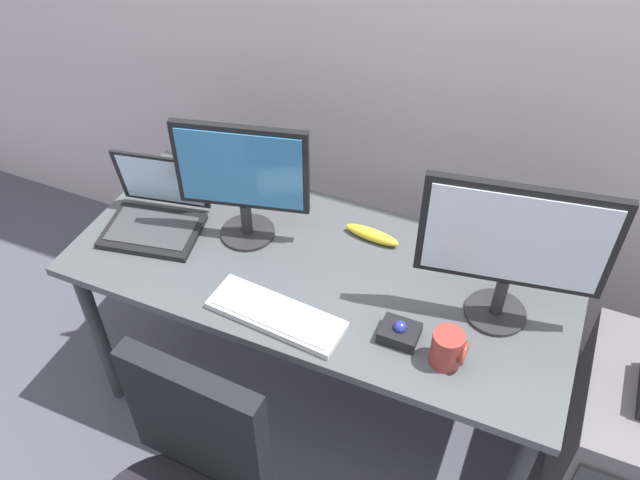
{
  "coord_description": "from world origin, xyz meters",
  "views": [
    {
      "loc": [
        0.58,
        -1.35,
        2.23
      ],
      "look_at": [
        0.0,
        0.0,
        0.85
      ],
      "focal_mm": 37.43,
      "sensor_mm": 36.0,
      "label": 1
    }
  ],
  "objects_px": {
    "monitor_main": "(514,245)",
    "keyboard": "(276,314)",
    "monitor_side": "(242,176)",
    "laptop": "(156,212)",
    "file_cabinet": "(632,455)",
    "coffee_mug": "(448,349)",
    "banana": "(372,235)",
    "trackball_mouse": "(400,332)"
  },
  "relations": [
    {
      "from": "laptop",
      "to": "file_cabinet",
      "type": "bearing_deg",
      "value": 0.9
    },
    {
      "from": "monitor_main",
      "to": "monitor_side",
      "type": "xyz_separation_m",
      "value": [
        -0.83,
        0.02,
        -0.04
      ]
    },
    {
      "from": "trackball_mouse",
      "to": "coffee_mug",
      "type": "xyz_separation_m",
      "value": [
        0.14,
        -0.03,
        0.03
      ]
    },
    {
      "from": "file_cabinet",
      "to": "coffee_mug",
      "type": "relative_size",
      "value": 5.85
    },
    {
      "from": "monitor_side",
      "to": "laptop",
      "type": "bearing_deg",
      "value": -165.66
    },
    {
      "from": "trackball_mouse",
      "to": "coffee_mug",
      "type": "distance_m",
      "value": 0.15
    },
    {
      "from": "keyboard",
      "to": "coffee_mug",
      "type": "height_order",
      "value": "coffee_mug"
    },
    {
      "from": "file_cabinet",
      "to": "banana",
      "type": "bearing_deg",
      "value": 168.72
    },
    {
      "from": "laptop",
      "to": "keyboard",
      "type": "bearing_deg",
      "value": -21.06
    },
    {
      "from": "trackball_mouse",
      "to": "coffee_mug",
      "type": "height_order",
      "value": "coffee_mug"
    },
    {
      "from": "monitor_side",
      "to": "monitor_main",
      "type": "bearing_deg",
      "value": -1.47
    },
    {
      "from": "file_cabinet",
      "to": "laptop",
      "type": "height_order",
      "value": "laptop"
    },
    {
      "from": "coffee_mug",
      "to": "banana",
      "type": "xyz_separation_m",
      "value": [
        -0.36,
        0.38,
        -0.04
      ]
    },
    {
      "from": "keyboard",
      "to": "banana",
      "type": "relative_size",
      "value": 2.21
    },
    {
      "from": "laptop",
      "to": "coffee_mug",
      "type": "relative_size",
      "value": 3.19
    },
    {
      "from": "monitor_main",
      "to": "coffee_mug",
      "type": "bearing_deg",
      "value": -111.68
    },
    {
      "from": "file_cabinet",
      "to": "trackball_mouse",
      "type": "height_order",
      "value": "trackball_mouse"
    },
    {
      "from": "trackball_mouse",
      "to": "keyboard",
      "type": "bearing_deg",
      "value": -168.56
    },
    {
      "from": "laptop",
      "to": "coffee_mug",
      "type": "distance_m",
      "value": 1.06
    },
    {
      "from": "monitor_side",
      "to": "laptop",
      "type": "xyz_separation_m",
      "value": [
        -0.3,
        -0.08,
        -0.19
      ]
    },
    {
      "from": "file_cabinet",
      "to": "trackball_mouse",
      "type": "relative_size",
      "value": 5.92
    },
    {
      "from": "monitor_side",
      "to": "trackball_mouse",
      "type": "bearing_deg",
      "value": -19.79
    },
    {
      "from": "laptop",
      "to": "trackball_mouse",
      "type": "xyz_separation_m",
      "value": [
        0.9,
        -0.14,
        -0.03
      ]
    },
    {
      "from": "laptop",
      "to": "banana",
      "type": "xyz_separation_m",
      "value": [
        0.69,
        0.22,
        -0.03
      ]
    },
    {
      "from": "monitor_main",
      "to": "trackball_mouse",
      "type": "bearing_deg",
      "value": -140.09
    },
    {
      "from": "banana",
      "to": "file_cabinet",
      "type": "bearing_deg",
      "value": -11.28
    },
    {
      "from": "laptop",
      "to": "monitor_side",
      "type": "bearing_deg",
      "value": 14.34
    },
    {
      "from": "monitor_main",
      "to": "keyboard",
      "type": "height_order",
      "value": "monitor_main"
    },
    {
      "from": "monitor_main",
      "to": "keyboard",
      "type": "distance_m",
      "value": 0.7
    },
    {
      "from": "keyboard",
      "to": "monitor_main",
      "type": "bearing_deg",
      "value": 24.4
    },
    {
      "from": "monitor_side",
      "to": "keyboard",
      "type": "relative_size",
      "value": 1.01
    },
    {
      "from": "monitor_main",
      "to": "keyboard",
      "type": "xyz_separation_m",
      "value": [
        -0.59,
        -0.27,
        -0.27
      ]
    },
    {
      "from": "coffee_mug",
      "to": "laptop",
      "type": "bearing_deg",
      "value": 170.92
    },
    {
      "from": "trackball_mouse",
      "to": "banana",
      "type": "xyz_separation_m",
      "value": [
        -0.21,
        0.35,
        -0.0
      ]
    },
    {
      "from": "monitor_main",
      "to": "keyboard",
      "type": "bearing_deg",
      "value": -155.6
    },
    {
      "from": "monitor_main",
      "to": "laptop",
      "type": "distance_m",
      "value": 1.15
    },
    {
      "from": "file_cabinet",
      "to": "keyboard",
      "type": "xyz_separation_m",
      "value": [
        -1.1,
        -0.24,
        0.42
      ]
    },
    {
      "from": "laptop",
      "to": "coffee_mug",
      "type": "height_order",
      "value": "laptop"
    },
    {
      "from": "banana",
      "to": "monitor_side",
      "type": "bearing_deg",
      "value": -160.24
    },
    {
      "from": "monitor_main",
      "to": "banana",
      "type": "height_order",
      "value": "monitor_main"
    },
    {
      "from": "keyboard",
      "to": "laptop",
      "type": "xyz_separation_m",
      "value": [
        -0.55,
        0.21,
        0.04
      ]
    },
    {
      "from": "coffee_mug",
      "to": "trackball_mouse",
      "type": "bearing_deg",
      "value": 168.96
    }
  ]
}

